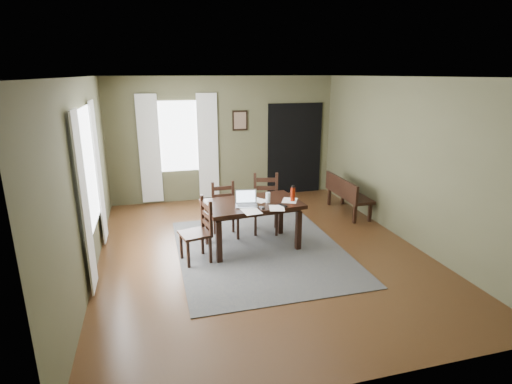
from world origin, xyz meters
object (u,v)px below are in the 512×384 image
object	(u,v)px
dining_table	(252,208)
chair_end	(198,231)
bench	(346,192)
water_bottle	(293,194)
chair_back_left	(225,211)
laptop	(246,201)
chair_back_right	(266,204)

from	to	relation	value
dining_table	chair_end	xyz separation A→B (m)	(-0.91, -0.27, -0.20)
bench	water_bottle	xyz separation A→B (m)	(-1.60, -1.22, 0.45)
chair_back_left	bench	world-z (taller)	chair_back_left
bench	laptop	world-z (taller)	laptop
chair_end	bench	xyz separation A→B (m)	(3.16, 1.39, -0.03)
water_bottle	bench	bearing A→B (deg)	37.25
chair_end	bench	world-z (taller)	chair_end
chair_back_left	chair_back_right	world-z (taller)	chair_back_right
bench	chair_back_left	bearing A→B (deg)	102.17
chair_back_right	bench	size ratio (longest dim) A/B	0.79
dining_table	laptop	world-z (taller)	laptop
chair_back_right	water_bottle	bearing A→B (deg)	-56.05
chair_end	dining_table	bearing A→B (deg)	94.43
bench	laptop	distance (m)	2.70
chair_end	water_bottle	bearing A→B (deg)	83.85
chair_back_left	bench	distance (m)	2.65
dining_table	bench	xyz separation A→B (m)	(2.25, 1.11, -0.23)
chair_back_right	dining_table	bearing A→B (deg)	-108.89
chair_end	chair_back_right	size ratio (longest dim) A/B	0.93
chair_end	laptop	distance (m)	0.87
dining_table	chair_end	bearing A→B (deg)	-168.82
water_bottle	dining_table	bearing A→B (deg)	170.89
laptop	water_bottle	world-z (taller)	water_bottle
water_bottle	laptop	bearing A→B (deg)	-179.29
chair_end	bench	bearing A→B (deg)	101.36
chair_end	water_bottle	size ratio (longest dim) A/B	3.74
chair_end	water_bottle	distance (m)	1.62
dining_table	bench	size ratio (longest dim) A/B	1.21
dining_table	water_bottle	distance (m)	0.69
chair_end	chair_back_left	xyz separation A→B (m)	(0.57, 0.83, -0.01)
chair_back_right	laptop	world-z (taller)	chair_back_right
dining_table	water_bottle	size ratio (longest dim) A/B	6.20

